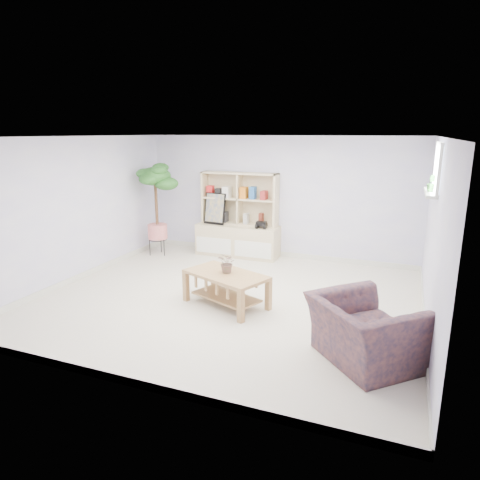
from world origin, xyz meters
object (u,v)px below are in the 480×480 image
(coffee_table, at_px, (226,289))
(armchair, at_px, (365,327))
(storage_unit, at_px, (238,215))
(floor_tree, at_px, (157,210))

(coffee_table, relative_size, armchair, 1.09)
(storage_unit, xyz_separation_m, coffee_table, (0.81, -2.48, -0.60))
(coffee_table, distance_m, armchair, 2.22)
(storage_unit, relative_size, armchair, 1.54)
(coffee_table, distance_m, floor_tree, 3.12)
(storage_unit, bearing_deg, coffee_table, -71.97)
(storage_unit, distance_m, coffee_table, 2.68)
(storage_unit, height_order, armchair, storage_unit)
(armchair, bearing_deg, coffee_table, 22.66)
(coffee_table, xyz_separation_m, armchair, (2.03, -0.90, 0.16))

